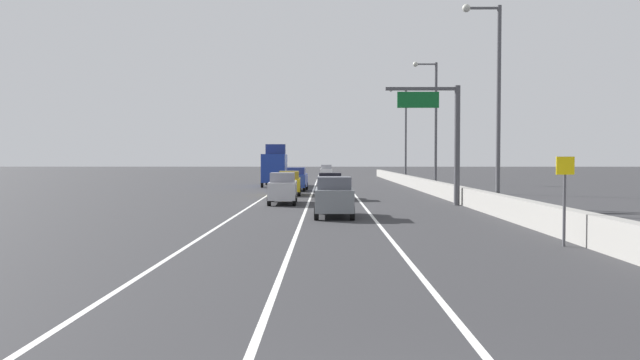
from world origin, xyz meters
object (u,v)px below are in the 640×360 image
Objects in this scene: lamp_post_right_second at (494,94)px; car_blue_4 at (297,179)px; car_gray_0 at (334,197)px; car_silver_1 at (283,188)px; overhead_sign_gantry at (445,130)px; lamp_post_right_fourth at (404,129)px; car_yellow_5 at (289,183)px; car_white_3 at (326,172)px; speed_advisory_sign at (565,194)px; car_black_2 at (330,186)px; lamp_post_right_third at (433,118)px; box_truck at (275,167)px.

lamp_post_right_second is 26.49m from car_blue_4.
lamp_post_right_second is 10.78m from car_gray_0.
lamp_post_right_second is 2.35× the size of car_silver_1.
overhead_sign_gantry is 36.16m from lamp_post_right_fourth.
overhead_sign_gantry is 1.62× the size of car_yellow_5.
car_white_3 is at bearing 85.90° from car_yellow_5.
car_yellow_5 is at bearing 109.98° from speed_advisory_sign.
car_gray_0 is 19.47m from car_yellow_5.
overhead_sign_gantry is 1.80× the size of car_black_2.
lamp_post_right_third is 19.64m from box_truck.
car_black_2 is 0.88× the size of car_blue_4.
lamp_post_right_fourth is 32.00m from car_black_2.
lamp_post_right_second is 2.72× the size of car_black_2.
car_silver_1 is (-11.99, 6.14, -5.42)m from lamp_post_right_second.
overhead_sign_gantry is at bearing -46.93° from car_yellow_5.
car_gray_0 reaches higher than car_black_2.
car_yellow_5 is 0.55× the size of box_truck.
box_truck is at bearing -150.51° from lamp_post_right_fourth.
car_white_3 is (-0.31, 61.33, 0.00)m from car_gray_0.
lamp_post_right_third reaches higher than car_blue_4.
car_gray_0 is at bearing -80.77° from box_truck.
car_black_2 is 0.90× the size of car_yellow_5.
car_yellow_5 is at bearing 126.94° from lamp_post_right_second.
car_yellow_5 is (-10.86, 29.88, -0.80)m from speed_advisory_sign.
car_white_3 is at bearing 85.54° from car_blue_4.
lamp_post_right_fourth is (-0.02, 20.53, 0.00)m from lamp_post_right_third.
car_black_2 is at bearing -89.77° from car_white_3.
car_silver_1 is 1.04× the size of car_yellow_5.
lamp_post_right_fourth is at bearing 56.34° from car_blue_4.
overhead_sign_gantry is 10.03m from car_black_2.
lamp_post_right_fourth is (0.13, 41.06, 0.00)m from lamp_post_right_second.
car_gray_0 is 1.10× the size of car_white_3.
car_silver_1 is (-12.12, -34.92, -5.42)m from lamp_post_right_fourth.
lamp_post_right_third is 39.25m from car_white_3.
car_yellow_5 is at bearing 133.07° from overhead_sign_gantry.
overhead_sign_gantry is 53.93m from car_white_3.
lamp_post_right_second is at bearing -65.94° from box_truck.
speed_advisory_sign is at bearing -72.74° from car_black_2.
car_black_2 is (-0.12, 13.90, -0.06)m from car_gray_0.
speed_advisory_sign is at bearing -88.65° from overhead_sign_gantry.
speed_advisory_sign is at bearing -54.89° from car_gray_0.
lamp_post_right_third reaches higher than car_silver_1.
speed_advisory_sign reaches higher than car_blue_4.
lamp_post_right_fourth is at bearing 63.80° from car_yellow_5.
overhead_sign_gantry is 2.50× the size of speed_advisory_sign.
car_blue_4 reaches higher than car_gray_0.
car_blue_4 is at bearing 89.56° from car_silver_1.
lamp_post_right_third reaches higher than box_truck.
lamp_post_right_third is at bearing 87.63° from speed_advisory_sign.
car_white_3 is 0.88× the size of car_blue_4.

